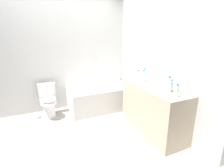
{
  "coord_description": "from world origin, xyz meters",
  "views": [
    {
      "loc": [
        -0.58,
        -2.58,
        1.72
      ],
      "look_at": [
        0.61,
        0.07,
        0.85
      ],
      "focal_mm": 26.88,
      "sensor_mm": 36.0,
      "label": 1
    }
  ],
  "objects": [
    {
      "name": "drinking_glass_1",
      "position": [
        1.26,
        -0.6,
        0.9
      ],
      "size": [
        0.06,
        0.06,
        0.09
      ],
      "primitive_type": "cylinder",
      "color": "white",
      "rests_on": "vanity_counter"
    },
    {
      "name": "water_bottle_1",
      "position": [
        1.27,
        0.0,
        0.97
      ],
      "size": [
        0.06,
        0.06,
        0.25
      ],
      "color": "silver",
      "rests_on": "vanity_counter"
    },
    {
      "name": "wall_right_mirror",
      "position": [
        1.52,
        0.0,
        1.24
      ],
      "size": [
        0.1,
        3.02,
        2.49
      ],
      "primitive_type": "cube",
      "color": "silver",
      "rests_on": "ground_plane"
    },
    {
      "name": "ground_plane",
      "position": [
        0.0,
        0.0,
        0.0
      ],
      "size": [
        3.95,
        3.95,
        0.0
      ],
      "primitive_type": "plane",
      "color": "#9E9389"
    },
    {
      "name": "water_bottle_0",
      "position": [
        1.29,
        -0.71,
        0.94
      ],
      "size": [
        0.06,
        0.06,
        0.2
      ],
      "color": "silver",
      "rests_on": "vanity_counter"
    },
    {
      "name": "water_bottle_2",
      "position": [
        1.2,
        -0.07,
        0.96
      ],
      "size": [
        0.07,
        0.07,
        0.23
      ],
      "color": "silver",
      "rests_on": "vanity_counter"
    },
    {
      "name": "wall_back_tiled",
      "position": [
        0.0,
        1.36,
        1.24
      ],
      "size": [
        3.35,
        0.1,
        2.49
      ],
      "primitive_type": "cube",
      "color": "silver",
      "rests_on": "ground_plane"
    },
    {
      "name": "water_bottle_5",
      "position": [
        1.22,
        0.14,
        0.94
      ],
      "size": [
        0.07,
        0.07,
        0.19
      ],
      "color": "silver",
      "rests_on": "vanity_counter"
    },
    {
      "name": "toilet",
      "position": [
        -0.46,
        0.98,
        0.35
      ],
      "size": [
        0.35,
        0.51,
        0.71
      ],
      "rotation": [
        0.0,
        0.0,
        -1.58
      ],
      "color": "white",
      "rests_on": "ground_plane"
    },
    {
      "name": "toilet_paper_roll",
      "position": [
        -0.73,
        1.0,
        0.05
      ],
      "size": [
        0.11,
        0.11,
        0.11
      ],
      "primitive_type": "cylinder",
      "color": "white",
      "rests_on": "ground_plane"
    },
    {
      "name": "soap_dish",
      "position": [
        1.28,
        -0.19,
        0.86
      ],
      "size": [
        0.09,
        0.06,
        0.02
      ],
      "primitive_type": "cube",
      "color": "white",
      "rests_on": "vanity_counter"
    },
    {
      "name": "vanity_counter",
      "position": [
        1.21,
        -0.4,
        0.43
      ],
      "size": [
        0.52,
        1.31,
        0.85
      ],
      "primitive_type": "cube",
      "color": "tan",
      "rests_on": "ground_plane"
    },
    {
      "name": "water_bottle_4",
      "position": [
        1.2,
        -0.73,
        0.97
      ],
      "size": [
        0.07,
        0.07,
        0.26
      ],
      "color": "silver",
      "rests_on": "vanity_counter"
    },
    {
      "name": "drinking_glass_0",
      "position": [
        1.28,
        -0.93,
        0.89
      ],
      "size": [
        0.07,
        0.07,
        0.08
      ],
      "primitive_type": "cylinder",
      "color": "white",
      "rests_on": "vanity_counter"
    },
    {
      "name": "sink_faucet",
      "position": [
        1.37,
        -0.41,
        0.89
      ],
      "size": [
        0.13,
        0.15,
        0.08
      ],
      "color": "#AFAFB4",
      "rests_on": "vanity_counter"
    },
    {
      "name": "water_bottle_3",
      "position": [
        1.19,
        -0.91,
        0.94
      ],
      "size": [
        0.06,
        0.06,
        0.19
      ],
      "color": "silver",
      "rests_on": "vanity_counter"
    },
    {
      "name": "bathtub",
      "position": [
        0.68,
        0.91,
        0.29
      ],
      "size": [
        1.42,
        0.79,
        1.27
      ],
      "color": "silver",
      "rests_on": "ground_plane"
    },
    {
      "name": "sink_basin",
      "position": [
        1.19,
        -0.41,
        0.88
      ],
      "size": [
        0.3,
        0.3,
        0.06
      ],
      "primitive_type": "cylinder",
      "color": "white",
      "rests_on": "vanity_counter"
    }
  ]
}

